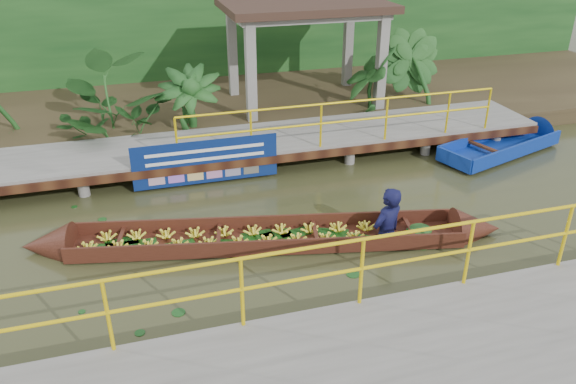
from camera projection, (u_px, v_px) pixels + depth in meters
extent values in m
plane|color=#33361B|center=(252.00, 239.00, 10.28)|extent=(80.00, 80.00, 0.00)
cube|color=#2E2417|center=(195.00, 105.00, 16.61)|extent=(30.00, 8.00, 0.45)
cube|color=slate|center=(218.00, 145.00, 13.06)|extent=(16.00, 2.00, 0.15)
cube|color=black|center=(226.00, 165.00, 12.24)|extent=(16.00, 0.12, 0.18)
cylinder|color=yellow|center=(345.00, 102.00, 12.45)|extent=(7.50, 0.05, 0.05)
cylinder|color=yellow|center=(344.00, 121.00, 12.65)|extent=(7.50, 0.05, 0.05)
cylinder|color=yellow|center=(344.00, 123.00, 12.67)|extent=(0.05, 0.05, 1.00)
cylinder|color=slate|center=(32.00, 192.00, 11.50)|extent=(0.24, 0.24, 0.55)
cylinder|color=slate|center=(40.00, 162.00, 12.87)|extent=(0.24, 0.24, 0.55)
cylinder|color=slate|center=(132.00, 180.00, 12.00)|extent=(0.24, 0.24, 0.55)
cylinder|color=slate|center=(129.00, 152.00, 13.37)|extent=(0.24, 0.24, 0.55)
cylinder|color=slate|center=(224.00, 169.00, 12.50)|extent=(0.24, 0.24, 0.55)
cylinder|color=slate|center=(213.00, 144.00, 13.87)|extent=(0.24, 0.24, 0.55)
cylinder|color=slate|center=(310.00, 159.00, 13.00)|extent=(0.24, 0.24, 0.55)
cylinder|color=slate|center=(290.00, 135.00, 14.37)|extent=(0.24, 0.24, 0.55)
cylinder|color=slate|center=(388.00, 150.00, 13.50)|extent=(0.24, 0.24, 0.55)
cylinder|color=slate|center=(362.00, 128.00, 14.87)|extent=(0.24, 0.24, 0.55)
cylinder|color=slate|center=(462.00, 141.00, 14.00)|extent=(0.24, 0.24, 0.55)
cylinder|color=slate|center=(430.00, 121.00, 15.37)|extent=(0.24, 0.24, 0.55)
cylinder|color=slate|center=(224.00, 169.00, 12.50)|extent=(0.24, 0.24, 0.55)
cube|color=slate|center=(410.00, 380.00, 6.80)|extent=(18.00, 2.40, 0.70)
cylinder|color=yellow|center=(378.00, 237.00, 7.18)|extent=(10.00, 0.05, 0.05)
cylinder|color=yellow|center=(376.00, 266.00, 7.38)|extent=(10.00, 0.05, 0.05)
cylinder|color=yellow|center=(376.00, 269.00, 7.40)|extent=(0.05, 0.05, 1.00)
cube|color=slate|center=(251.00, 77.00, 14.23)|extent=(0.25, 0.25, 2.80)
cube|color=slate|center=(381.00, 67.00, 15.14)|extent=(0.25, 0.25, 2.80)
cube|color=slate|center=(233.00, 56.00, 16.29)|extent=(0.25, 0.25, 2.80)
cube|color=slate|center=(348.00, 48.00, 17.19)|extent=(0.25, 0.25, 2.80)
cube|color=slate|center=(305.00, 13.00, 15.13)|extent=(4.00, 2.60, 0.12)
cube|color=#35221A|center=(305.00, 5.00, 15.04)|extent=(4.40, 3.00, 0.20)
cube|color=#123A16|center=(180.00, 28.00, 17.95)|extent=(30.00, 0.80, 4.00)
cube|color=#35170E|center=(267.00, 241.00, 10.12)|extent=(6.98, 2.30, 0.05)
cube|color=#35170E|center=(266.00, 223.00, 10.46)|extent=(6.81, 1.50, 0.30)
cube|color=#35170E|center=(268.00, 248.00, 9.68)|extent=(6.81, 1.50, 0.30)
cone|color=#35170E|center=(47.00, 246.00, 9.83)|extent=(1.02, 1.00, 0.83)
cone|color=#35170E|center=(477.00, 229.00, 10.35)|extent=(1.02, 1.00, 0.83)
ellipsoid|color=#123A16|center=(419.00, 231.00, 10.27)|extent=(0.56, 0.48, 0.23)
imported|color=#0E0F33|center=(390.00, 189.00, 9.83)|extent=(0.81, 0.68, 1.88)
cube|color=navy|center=(499.00, 150.00, 13.81)|extent=(3.50, 2.00, 0.11)
cube|color=navy|center=(483.00, 138.00, 14.12)|extent=(3.21, 1.11, 0.34)
cube|color=navy|center=(518.00, 151.00, 13.38)|extent=(3.21, 1.11, 0.34)
cube|color=navy|center=(454.00, 160.00, 12.90)|extent=(0.38, 0.98, 0.34)
cone|color=navy|center=(545.00, 132.00, 14.74)|extent=(0.93, 1.10, 0.94)
cube|color=black|center=(486.00, 148.00, 13.45)|extent=(0.42, 0.99, 0.06)
cube|color=navy|center=(206.00, 162.00, 12.06)|extent=(3.13, 0.03, 0.98)
cube|color=white|center=(205.00, 150.00, 11.92)|extent=(2.55, 0.01, 0.07)
cube|color=white|center=(206.00, 159.00, 12.01)|extent=(2.55, 0.01, 0.07)
imported|color=#123A16|center=(103.00, 98.00, 13.63)|extent=(1.37, 1.37, 1.71)
imported|color=#123A16|center=(186.00, 91.00, 14.13)|extent=(1.37, 1.37, 1.71)
imported|color=#123A16|center=(369.00, 76.00, 15.38)|extent=(1.37, 1.37, 1.71)
imported|color=#123A16|center=(418.00, 72.00, 15.76)|extent=(1.37, 1.37, 1.71)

